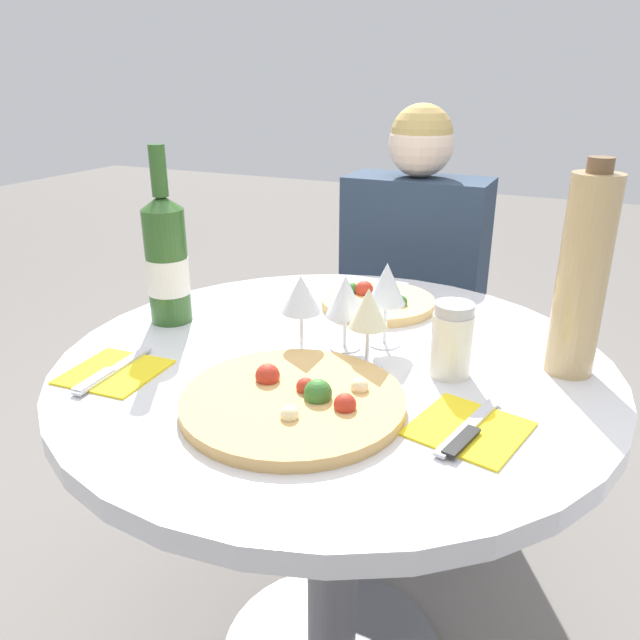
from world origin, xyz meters
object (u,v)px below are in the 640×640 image
(seated_diner, at_px, (403,337))
(wine_bottle, at_px, (167,260))
(pizza_large, at_px, (294,400))
(dining_table, at_px, (334,433))
(tall_carafe, at_px, (582,276))
(chair_behind_diner, at_px, (415,344))

(seated_diner, distance_m, wine_bottle, 0.82)
(seated_diner, height_order, pizza_large, seated_diner)
(dining_table, xyz_separation_m, tall_carafe, (0.39, 0.12, 0.33))
(wine_bottle, bearing_deg, chair_behind_diner, 69.18)
(dining_table, bearing_deg, pizza_large, -85.09)
(tall_carafe, bearing_deg, wine_bottle, -172.95)
(seated_diner, bearing_deg, chair_behind_diner, -90.00)
(wine_bottle, xyz_separation_m, tall_carafe, (0.77, 0.10, 0.04))
(chair_behind_diner, relative_size, pizza_large, 2.54)
(wine_bottle, distance_m, tall_carafe, 0.78)
(pizza_large, height_order, tall_carafe, tall_carafe)
(pizza_large, bearing_deg, tall_carafe, 39.91)
(chair_behind_diner, xyz_separation_m, wine_bottle, (-0.30, -0.80, 0.45))
(dining_table, bearing_deg, tall_carafe, 17.15)
(dining_table, xyz_separation_m, chair_behind_diner, (-0.08, 0.82, -0.16))
(wine_bottle, height_order, tall_carafe, tall_carafe)
(seated_diner, distance_m, tall_carafe, 0.84)
(seated_diner, height_order, wine_bottle, seated_diner)
(chair_behind_diner, xyz_separation_m, tall_carafe, (0.47, -0.70, 0.49))
(dining_table, height_order, chair_behind_diner, chair_behind_diner)
(tall_carafe, bearing_deg, seated_diner, 129.51)
(seated_diner, xyz_separation_m, tall_carafe, (0.47, -0.57, 0.41))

